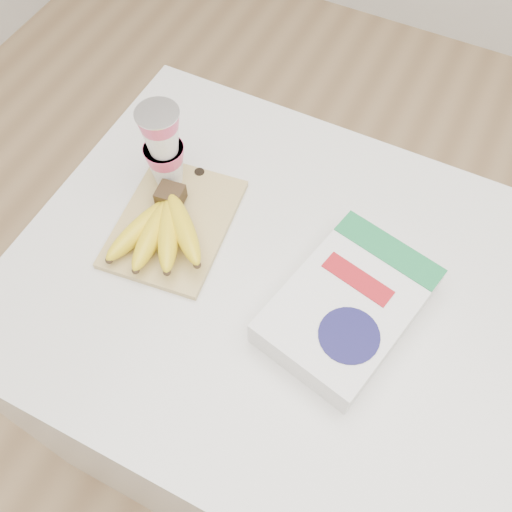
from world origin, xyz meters
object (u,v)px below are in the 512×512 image
Objects in this scene: bananas at (162,228)px; table at (315,387)px; yogurt_stack at (163,146)px; cutting_board at (174,223)px; cereal_box at (348,306)px.

table is at bearing 3.54° from bananas.
yogurt_stack is at bearing 166.09° from table.
bananas reaches higher than cutting_board.
cutting_board is at bearing 92.08° from bananas.
cutting_board is 0.36m from cereal_box.
bananas is at bearing -63.96° from yogurt_stack.
bananas reaches higher than table.
cereal_box is (0.02, -0.01, 0.47)m from table.
cereal_box is (0.36, 0.01, -0.01)m from bananas.
cutting_board reaches higher than table.
cereal_box reaches higher than table.
bananas is at bearing -95.04° from cutting_board.
cereal_box is (0.36, -0.03, 0.02)m from cutting_board.
table is 5.86× the size of bananas.
bananas is 0.62× the size of cereal_box.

